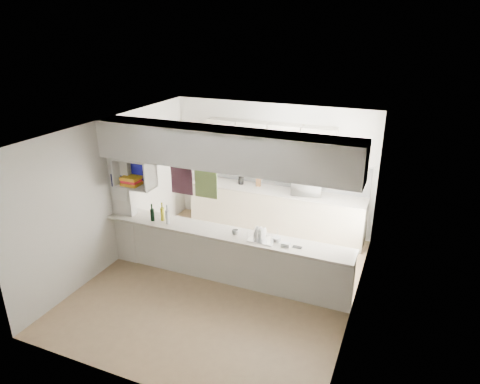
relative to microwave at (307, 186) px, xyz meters
The scene contains 16 objects.
floor 2.54m from the microwave, 110.69° to the right, with size 4.80×4.80×0.00m, color #9E7E5B.
ceiling 2.75m from the microwave, 110.69° to the right, with size 4.80×4.80×0.00m, color white.
wall_back 0.88m from the microwave, 162.57° to the left, with size 4.20×4.20×0.00m, color silver.
wall_left 3.62m from the microwave, 143.60° to the right, with size 4.80×4.80×0.00m, color silver.
wall_right 2.51m from the microwave, 58.99° to the right, with size 4.80×4.80×0.00m, color silver.
servery_partition 2.43m from the microwave, 114.64° to the right, with size 4.20×0.50×2.60m.
cubby_shelf 3.31m from the microwave, 137.11° to the right, with size 0.65×0.35×0.50m.
kitchen_run 0.70m from the microwave, behind, with size 3.60×0.63×2.24m.
microwave is the anchor object (origin of this frame).
bowl 0.20m from the microwave, 54.97° to the right, with size 0.26×0.26×0.06m, color #0D0F97.
dish_rack 2.16m from the microwave, 93.75° to the right, with size 0.41×0.31×0.22m.
cup 2.26m from the microwave, 104.86° to the right, with size 0.11×0.11×0.09m, color white.
wine_bottles 2.93m from the microwave, 131.40° to the right, with size 0.37×0.15×0.34m.
plastic_tubs 2.16m from the microwave, 85.72° to the right, with size 0.48×0.21×0.06m.
utensil_jar 1.40m from the microwave, behind, with size 0.11×0.11×0.15m, color black.
knife_block 1.02m from the microwave, behind, with size 0.10×0.08×0.19m, color brown.
Camera 1 is at (2.62, -5.57, 4.02)m, focal length 32.00 mm.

